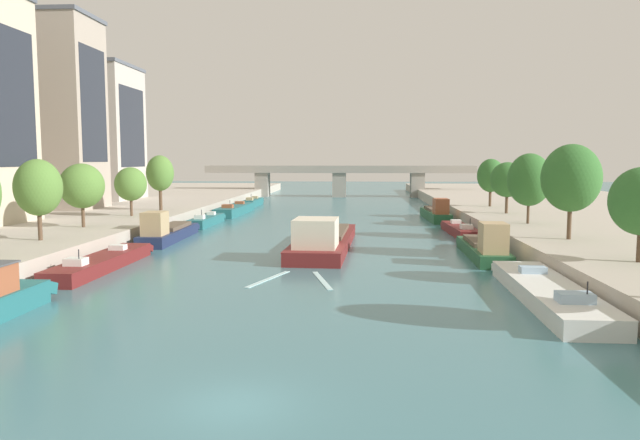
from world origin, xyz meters
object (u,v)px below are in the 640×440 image
Objects in this scene: tree_right_past_mid at (507,180)px; moored_boat_left_far at (168,231)px; moored_boat_left_upstream at (207,220)px; tree_left_end_of_row at (38,188)px; barge_midriver at (324,239)px; moored_boat_left_lone at (253,202)px; tree_right_far at (491,176)px; tree_right_midway at (529,180)px; moored_boat_right_near at (460,230)px; tree_right_second at (571,178)px; moored_boat_left_near at (103,262)px; bridge_far at (339,177)px; moored_boat_right_lone at (547,292)px; moored_boat_right_end at (484,247)px; moored_boat_left_downstream at (235,210)px; tree_left_by_lamp at (160,173)px; moored_boat_right_second at (436,213)px; tree_left_midway at (82,186)px; tree_left_far at (131,184)px.

moored_boat_left_far is at bearing -159.05° from tree_right_past_mid.
tree_left_end_of_row reaches higher than moored_boat_left_upstream.
barge_midriver is 1.88× the size of moored_boat_left_upstream.
moored_boat_left_far is at bearing -90.89° from moored_boat_left_lone.
tree_right_past_mid is at bearing -91.93° from tree_right_far.
tree_right_midway is at bearing 3.95° from moored_boat_left_far.
tree_right_second is (5.79, -16.08, 5.98)m from moored_boat_right_near.
tree_right_past_mid is at bearing 39.02° from moored_boat_left_near.
barge_midriver is 0.37× the size of bridge_far.
barge_midriver is 2.86× the size of tree_right_second.
tree_right_far reaches higher than moored_boat_left_lone.
tree_left_end_of_row is 0.84× the size of tree_right_second.
bridge_far is (-14.80, 64.05, 3.65)m from moored_boat_right_near.
barge_midriver is 28.05m from tree_right_past_mid.
tree_right_second is 1.18× the size of tree_right_far.
moored_boat_right_lone is 14.70m from moored_boat_right_end.
tree_left_by_lamp reaches higher than moored_boat_left_downstream.
moored_boat_left_downstream is at bearing 166.39° from moored_boat_right_second.
bridge_far is (14.63, 70.85, 3.24)m from moored_boat_left_far.
moored_boat_right_second is 9.12m from tree_right_far.
tree_left_by_lamp reaches higher than barge_midriver.
barge_midriver is at bearing -43.82° from tree_left_by_lamp.
tree_right_far is (1.00, 21.80, -0.18)m from tree_right_midway.
tree_right_midway is (35.00, -11.89, 5.41)m from moored_boat_left_upstream.
tree_right_second is 11.74m from tree_right_midway.
tree_left_end_of_row reaches higher than moored_boat_left_near.
tree_right_midway is (19.67, 7.45, 5.00)m from barge_midriver.
moored_boat_left_upstream is 36.67m from moored_boat_right_end.
tree_right_midway reaches higher than moored_boat_right_end.
moored_boat_right_second is 2.24× the size of tree_right_past_mid.
tree_right_far reaches higher than tree_left_midway.
moored_boat_left_upstream is 1.52× the size of tree_right_second.
moored_boat_left_lone is (0.62, 59.67, 0.10)m from moored_boat_left_near.
tree_left_far is at bearing -172.06° from tree_right_past_mid.
tree_left_end_of_row is (-6.08, -12.44, 4.86)m from moored_boat_left_far.
moored_boat_left_far is at bearing -50.03° from tree_left_far.
tree_left_far reaches higher than barge_midriver.
tree_right_far is at bearing 15.60° from moored_boat_right_second.
moored_boat_left_near is at bearing -90.87° from moored_boat_left_downstream.
tree_right_second is at bearing -47.97° from moored_boat_left_downstream.
moored_boat_right_near is (28.74, -37.57, -0.11)m from moored_boat_left_lone.
tree_left_end_of_row is at bearing -173.92° from moored_boat_right_end.
tree_right_midway is 71.48m from bridge_far.
tree_left_midway is at bearing 171.46° from moored_boat_right_end.
moored_boat_right_near is at bearing -37.70° from moored_boat_left_downstream.
tree_left_far is at bearing 178.36° from moored_boat_right_near.
barge_midriver reaches higher than moored_boat_left_near.
tree_left_midway is at bearing 151.00° from moored_boat_right_lone.
tree_left_far is (-36.00, 1.03, 4.70)m from moored_boat_right_near.
tree_left_midway is 1.09× the size of tree_left_far.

